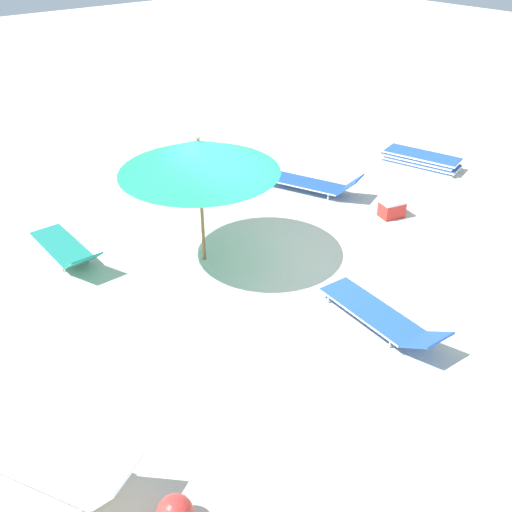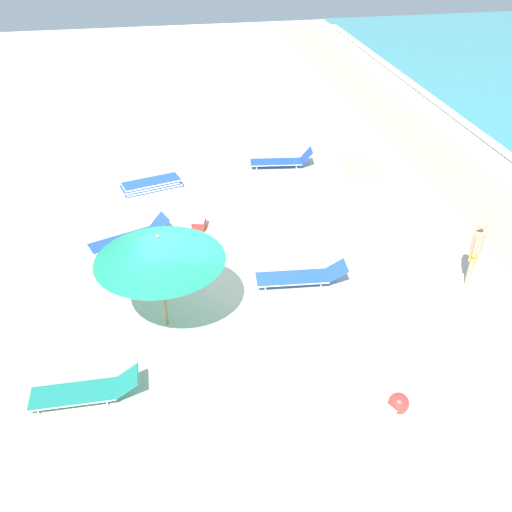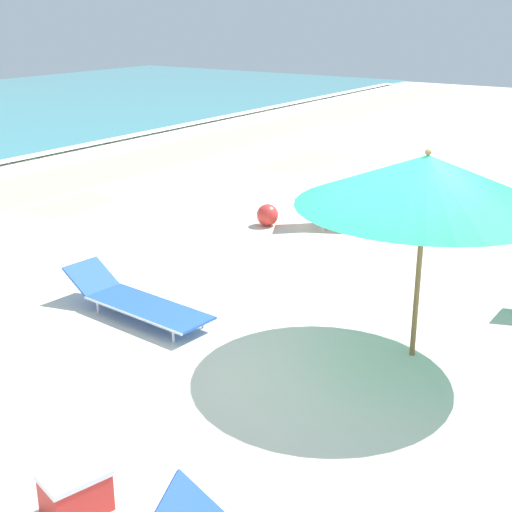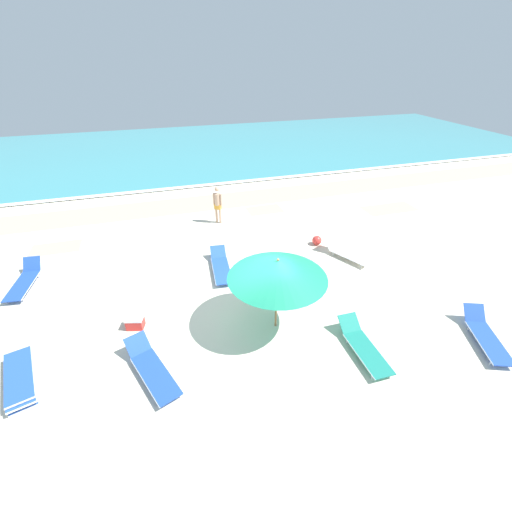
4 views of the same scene
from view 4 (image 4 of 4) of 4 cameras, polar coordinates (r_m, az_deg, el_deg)
name	(u,v)px [view 4 (image 4 of 4)]	position (r m, az deg, el deg)	size (l,w,h in m)	color
ground_plane	(246,317)	(10.83, -1.73, -10.18)	(60.00, 60.00, 0.16)	beige
ocean_water	(178,150)	(29.65, -12.88, 16.91)	(60.00, 18.34, 0.07)	teal
beach_umbrella	(278,269)	(9.20, 3.63, -2.26)	(2.76, 2.76, 2.36)	olive
lounger_stack	(20,379)	(10.63, -34.61, -16.49)	(1.11, 2.01, 0.32)	blue
sun_lounger_under_umbrella	(221,266)	(12.69, -5.87, -1.70)	(0.78, 2.27, 0.48)	blue
sun_lounger_beside_umbrella	(152,369)	(9.42, -16.99, -17.50)	(1.36, 2.27, 0.56)	blue
sun_lounger_near_water_left	(24,281)	(14.30, -34.19, -3.44)	(0.86, 2.17, 0.61)	blue
sun_lounger_near_water_right	(363,346)	(10.00, 17.48, -14.11)	(0.64, 2.08, 0.51)	#1E8475
sun_lounger_mid_beach_solo	(346,252)	(13.91, 14.78, 0.62)	(1.42, 2.03, 0.61)	white
sun_lounger_mid_beach_pair_a	(486,335)	(11.76, 33.97, -10.92)	(1.32, 2.15, 0.56)	blue
beachgoer_wading_adult	(218,203)	(16.00, -6.41, 8.80)	(0.37, 0.33, 1.76)	tan
beach_ball	(317,240)	(14.56, 10.11, 2.58)	(0.39, 0.39, 0.39)	red
cooler_box	(135,323)	(10.86, -19.50, -10.41)	(0.58, 0.47, 0.37)	red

